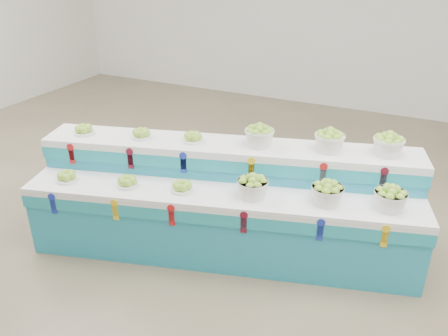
{
  "coord_description": "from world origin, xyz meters",
  "views": [
    {
      "loc": [
        2.25,
        -3.33,
        2.74
      ],
      "look_at": [
        0.58,
        0.12,
        0.87
      ],
      "focal_mm": 36.9,
      "sensor_mm": 36.0,
      "label": 1
    }
  ],
  "objects_px": {
    "display_stand": "(224,202)",
    "plate_upper_mid": "(141,133)",
    "basket_lower_left": "(253,186)",
    "basket_upper_right": "(388,144)"
  },
  "relations": [
    {
      "from": "basket_lower_left",
      "to": "basket_upper_right",
      "type": "height_order",
      "value": "basket_upper_right"
    },
    {
      "from": "display_stand",
      "to": "basket_lower_left",
      "type": "relative_size",
      "value": 13.28
    },
    {
      "from": "display_stand",
      "to": "plate_upper_mid",
      "type": "distance_m",
      "value": 1.06
    },
    {
      "from": "basket_lower_left",
      "to": "plate_upper_mid",
      "type": "height_order",
      "value": "plate_upper_mid"
    },
    {
      "from": "plate_upper_mid",
      "to": "basket_upper_right",
      "type": "xyz_separation_m",
      "value": [
        2.24,
        0.63,
        0.05
      ]
    },
    {
      "from": "basket_lower_left",
      "to": "plate_upper_mid",
      "type": "relative_size",
      "value": 1.29
    },
    {
      "from": "display_stand",
      "to": "basket_upper_right",
      "type": "bearing_deg",
      "value": 8.81
    },
    {
      "from": "basket_lower_left",
      "to": "basket_upper_right",
      "type": "relative_size",
      "value": 1.0
    },
    {
      "from": "display_stand",
      "to": "basket_upper_right",
      "type": "xyz_separation_m",
      "value": [
        1.35,
        0.61,
        0.62
      ]
    },
    {
      "from": "display_stand",
      "to": "plate_upper_mid",
      "type": "height_order",
      "value": "plate_upper_mid"
    }
  ]
}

